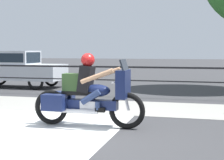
# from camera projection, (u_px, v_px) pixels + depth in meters

# --- Properties ---
(ground_plane) EXTENTS (120.00, 120.00, 0.00)m
(ground_plane) POSITION_uv_depth(u_px,v_px,m) (68.00, 135.00, 6.56)
(ground_plane) COLOR #38383A
(sidewalk_band) EXTENTS (44.00, 2.40, 0.01)m
(sidewalk_band) POSITION_uv_depth(u_px,v_px,m) (113.00, 107.00, 9.83)
(sidewalk_band) COLOR #99968E
(sidewalk_band) RESTS_ON ground
(crosswalk_band) EXTENTS (3.75, 6.00, 0.01)m
(crosswalk_band) POSITION_uv_depth(u_px,v_px,m) (15.00, 134.00, 6.63)
(crosswalk_band) COLOR silver
(crosswalk_band) RESTS_ON ground
(fence_railing) EXTENTS (36.00, 0.05, 1.08)m
(fence_railing) POSITION_uv_depth(u_px,v_px,m) (128.00, 73.00, 11.72)
(fence_railing) COLOR black
(fence_railing) RESTS_ON ground
(motorcycle) EXTENTS (2.45, 0.76, 1.56)m
(motorcycle) POSITION_uv_depth(u_px,v_px,m) (87.00, 94.00, 7.23)
(motorcycle) COLOR black
(motorcycle) RESTS_ON ground
(parked_car) EXTENTS (4.22, 1.64, 1.60)m
(parked_car) POSITION_uv_depth(u_px,v_px,m) (14.00, 66.00, 15.02)
(parked_car) COLOR #B7BCC4
(parked_car) RESTS_ON ground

